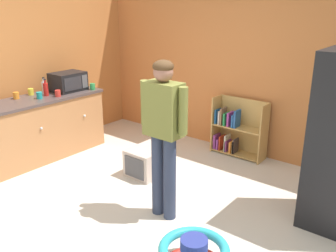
% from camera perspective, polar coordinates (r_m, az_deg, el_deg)
% --- Properties ---
extents(ground_plane, '(12.00, 12.00, 0.00)m').
position_cam_1_polar(ground_plane, '(4.08, -4.30, -13.63)').
color(ground_plane, beige).
rests_on(ground_plane, ground).
extents(back_wall, '(5.20, 0.06, 2.70)m').
position_cam_1_polar(back_wall, '(5.44, 12.43, 9.56)').
color(back_wall, '#C3723B').
rests_on(back_wall, ground).
extents(left_side_wall, '(0.06, 2.99, 2.70)m').
position_cam_1_polar(left_side_wall, '(6.05, -18.09, 9.98)').
color(left_side_wall, '#BE723A').
rests_on(left_side_wall, ground).
extents(kitchen_counter, '(0.65, 2.26, 0.90)m').
position_cam_1_polar(kitchen_counter, '(5.53, -20.82, -0.73)').
color(kitchen_counter, '#B27748').
rests_on(kitchen_counter, ground).
extents(bookshelf, '(0.80, 0.28, 0.85)m').
position_cam_1_polar(bookshelf, '(5.53, 10.63, -0.69)').
color(bookshelf, tan).
rests_on(bookshelf, ground).
extents(standing_person, '(0.57, 0.22, 1.67)m').
position_cam_1_polar(standing_person, '(3.64, -0.71, -0.13)').
color(standing_person, '#2E3852').
rests_on(standing_person, ground).
extents(pet_carrier, '(0.42, 0.55, 0.36)m').
position_cam_1_polar(pet_carrier, '(4.88, -3.10, -5.46)').
color(pet_carrier, beige).
rests_on(pet_carrier, ground).
extents(microwave, '(0.37, 0.48, 0.28)m').
position_cam_1_polar(microwave, '(5.77, -15.31, 6.70)').
color(microwave, black).
rests_on(microwave, kitchen_counter).
extents(ketchup_bottle, '(0.07, 0.07, 0.25)m').
position_cam_1_polar(ketchup_bottle, '(5.55, -18.54, 5.50)').
color(ketchup_bottle, red).
rests_on(ketchup_bottle, kitchen_counter).
extents(clear_bottle, '(0.07, 0.07, 0.25)m').
position_cam_1_polar(clear_bottle, '(5.68, -18.74, 5.76)').
color(clear_bottle, silver).
rests_on(clear_bottle, kitchen_counter).
extents(red_cup, '(0.08, 0.08, 0.09)m').
position_cam_1_polar(red_cup, '(5.46, -16.82, 4.90)').
color(red_cup, red).
rests_on(red_cup, kitchen_counter).
extents(yellow_cup, '(0.08, 0.08, 0.09)m').
position_cam_1_polar(yellow_cup, '(5.68, -20.62, 5.02)').
color(yellow_cup, yellow).
rests_on(yellow_cup, kitchen_counter).
extents(green_cup, '(0.08, 0.08, 0.09)m').
position_cam_1_polar(green_cup, '(5.77, -11.70, 6.04)').
color(green_cup, green).
rests_on(green_cup, kitchen_counter).
extents(teal_cup, '(0.08, 0.08, 0.09)m').
position_cam_1_polar(teal_cup, '(5.42, -19.43, 4.53)').
color(teal_cup, teal).
rests_on(teal_cup, kitchen_counter).
extents(orange_cup, '(0.08, 0.08, 0.09)m').
position_cam_1_polar(orange_cup, '(5.52, -22.62, 4.41)').
color(orange_cup, orange).
rests_on(orange_cup, kitchen_counter).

